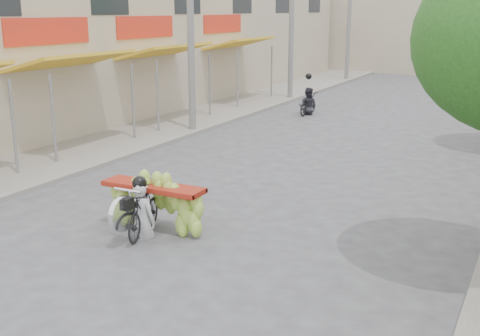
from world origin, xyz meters
The scene contains 11 objects.
ground centered at (0.00, 0.00, 0.00)m, with size 120.00×120.00×0.00m, color #525256.
sidewalk_left centered at (-7.00, 15.00, 0.06)m, with size 4.00×60.00×0.12m, color gray.
shophouse_row_left centered at (-11.98, 13.98, 3.00)m, with size 9.77×40.00×6.00m.
far_building centered at (0.00, 38.00, 3.50)m, with size 20.00×6.00×7.00m, color #B5A78F.
utility_pole_mid centered at (-5.40, 12.00, 4.03)m, with size 0.60×0.24×8.00m.
utility_pole_far centered at (-5.40, 21.00, 4.03)m, with size 0.60×0.24×8.00m.
utility_pole_back centered at (-5.40, 30.00, 4.03)m, with size 0.60×0.24×8.00m.
banana_motorbike centered at (-0.93, 3.07, 0.68)m, with size 2.20×1.81×2.00m.
bg_motorbike_a centered at (-3.09, 17.36, 0.75)m, with size 0.80×1.59×1.95m.
bg_motorbike_b centered at (1.70, 23.35, 0.87)m, with size 1.06×1.57×1.95m.
bg_motorbike_c centered at (1.37, 28.36, 0.81)m, with size 1.05×1.64×1.95m.
Camera 1 is at (5.73, -5.96, 4.24)m, focal length 45.00 mm.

